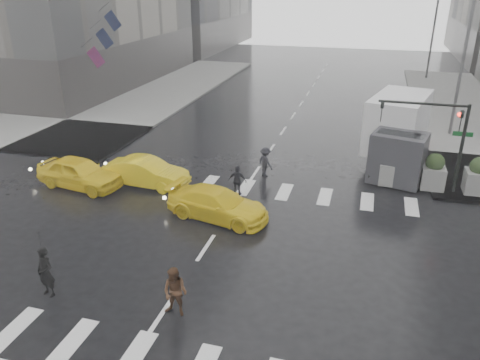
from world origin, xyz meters
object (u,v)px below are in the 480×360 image
(box_truck, at_px, (398,131))
(pedestrian_brown, at_px, (175,292))
(taxi_front, at_px, (79,173))
(taxi_mid, at_px, (146,172))
(traffic_signal_pole, at_px, (442,130))

(box_truck, bearing_deg, pedestrian_brown, -100.16)
(taxi_front, xyz_separation_m, taxi_mid, (3.16, 1.09, -0.05))
(traffic_signal_pole, distance_m, box_truck, 3.87)
(taxi_mid, height_order, box_truck, box_truck)
(traffic_signal_pole, xyz_separation_m, taxi_front, (-17.10, -4.21, -2.45))
(taxi_front, xyz_separation_m, box_truck, (15.35, 7.45, 1.25))
(taxi_mid, distance_m, box_truck, 13.82)
(traffic_signal_pole, height_order, taxi_front, traffic_signal_pole)
(pedestrian_brown, xyz_separation_m, taxi_mid, (-5.38, 8.89, -0.13))
(taxi_front, bearing_deg, pedestrian_brown, -123.23)
(traffic_signal_pole, height_order, pedestrian_brown, traffic_signal_pole)
(traffic_signal_pole, bearing_deg, taxi_mid, -167.40)
(taxi_front, distance_m, box_truck, 17.11)
(pedestrian_brown, height_order, box_truck, box_truck)
(traffic_signal_pole, distance_m, taxi_mid, 14.50)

